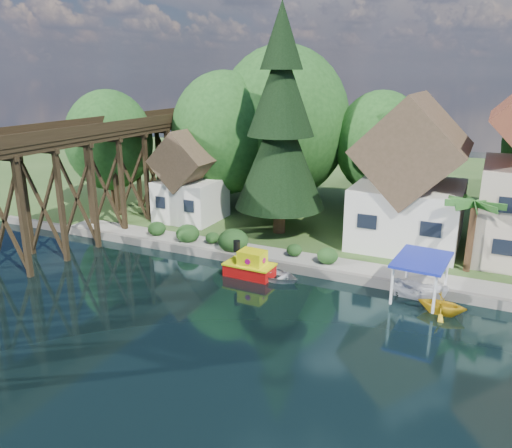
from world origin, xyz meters
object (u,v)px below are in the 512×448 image
at_px(trestle_bridge, 62,180).
at_px(house_left, 410,182).
at_px(tugboat, 250,266).
at_px(shed, 190,182).
at_px(conifer, 281,127).
at_px(boat_canopy, 420,283).
at_px(palm_tree, 475,206).
at_px(boat_white_a, 274,274).
at_px(boat_yellow, 442,303).

relative_size(trestle_bridge, house_left, 4.01).
height_order(trestle_bridge, tugboat, trestle_bridge).
bearing_deg(house_left, tugboat, -130.39).
distance_m(shed, tugboat, 13.11).
relative_size(trestle_bridge, conifer, 2.55).
distance_m(shed, boat_canopy, 21.70).
xyz_separation_m(palm_tree, boat_white_a, (-11.24, -5.44, -4.50)).
relative_size(tugboat, boat_canopy, 0.76).
height_order(trestle_bridge, shed, trestle_bridge).
xyz_separation_m(conifer, boat_white_a, (2.90, -7.80, -8.47)).
xyz_separation_m(house_left, conifer, (-9.59, -1.73, 3.69)).
bearing_deg(boat_canopy, trestle_bridge, -175.54).
bearing_deg(conifer, shed, 178.46).
height_order(shed, boat_yellow, shed).
xyz_separation_m(house_left, palm_tree, (4.55, -4.09, -0.28)).
xyz_separation_m(trestle_bridge, house_left, (23.00, 10.83, -0.21)).
height_order(house_left, tugboat, house_left).
bearing_deg(trestle_bridge, boat_white_a, 4.57).
relative_size(conifer, boat_canopy, 4.00).
height_order(palm_tree, boat_white_a, palm_tree).
height_order(house_left, boat_canopy, house_left).
bearing_deg(boat_white_a, boat_yellow, -84.68).
height_order(shed, conifer, conifer).
xyz_separation_m(shed, palm_tree, (22.55, -2.58, 1.03)).
relative_size(house_left, boat_white_a, 3.13).
bearing_deg(house_left, trestle_bridge, -154.79).
bearing_deg(house_left, palm_tree, -41.91).
relative_size(tugboat, boat_yellow, 1.28).
distance_m(trestle_bridge, tugboat, 15.46).
height_order(conifer, boat_yellow, conifer).
bearing_deg(shed, tugboat, -40.38).
bearing_deg(boat_yellow, house_left, 24.41).
relative_size(conifer, palm_tree, 3.46).
bearing_deg(conifer, boat_yellow, -32.15).
bearing_deg(boat_white_a, trestle_bridge, 102.80).
distance_m(trestle_bridge, boat_canopy, 25.67).
distance_m(house_left, boat_yellow, 11.58).
height_order(house_left, shed, house_left).
distance_m(house_left, boat_white_a, 12.58).
xyz_separation_m(tugboat, boat_canopy, (10.54, 0.89, 0.43)).
relative_size(house_left, palm_tree, 2.21).
bearing_deg(palm_tree, shed, 173.46).
distance_m(tugboat, boat_yellow, 11.95).
relative_size(palm_tree, boat_canopy, 1.15).
xyz_separation_m(palm_tree, tugboat, (-12.85, -5.67, -4.16)).
bearing_deg(trestle_bridge, tugboat, 4.18).
distance_m(boat_white_a, boat_canopy, 8.99).
bearing_deg(trestle_bridge, palm_tree, 13.75).
bearing_deg(shed, house_left, 4.77).
height_order(tugboat, boat_canopy, boat_canopy).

